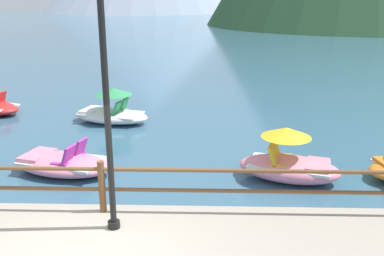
{
  "coord_description": "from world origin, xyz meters",
  "views": [
    {
      "loc": [
        1.78,
        -5.17,
        4.05
      ],
      "look_at": [
        1.47,
        5.0,
        0.9
      ],
      "focal_mm": 39.66,
      "sensor_mm": 36.0,
      "label": 1
    }
  ],
  "objects_px": {
    "pedal_boat_0": "(111,112)",
    "pedal_boat_1": "(289,163)",
    "lamp_post": "(104,65)",
    "pedal_boat_2": "(62,163)"
  },
  "relations": [
    {
      "from": "lamp_post",
      "to": "pedal_boat_2",
      "type": "distance_m",
      "value": 4.69
    },
    {
      "from": "pedal_boat_1",
      "to": "pedal_boat_2",
      "type": "height_order",
      "value": "pedal_boat_1"
    },
    {
      "from": "lamp_post",
      "to": "pedal_boat_0",
      "type": "bearing_deg",
      "value": 102.45
    },
    {
      "from": "pedal_boat_2",
      "to": "lamp_post",
      "type": "bearing_deg",
      "value": -58.77
    },
    {
      "from": "lamp_post",
      "to": "pedal_boat_2",
      "type": "bearing_deg",
      "value": 121.23
    },
    {
      "from": "pedal_boat_1",
      "to": "pedal_boat_0",
      "type": "bearing_deg",
      "value": 137.99
    },
    {
      "from": "pedal_boat_0",
      "to": "pedal_boat_2",
      "type": "height_order",
      "value": "pedal_boat_0"
    },
    {
      "from": "pedal_boat_0",
      "to": "pedal_boat_2",
      "type": "relative_size",
      "value": 1.04
    },
    {
      "from": "pedal_boat_0",
      "to": "pedal_boat_1",
      "type": "xyz_separation_m",
      "value": [
        5.08,
        -4.57,
        0.04
      ]
    },
    {
      "from": "pedal_boat_2",
      "to": "pedal_boat_0",
      "type": "bearing_deg",
      "value": 86.37
    }
  ]
}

